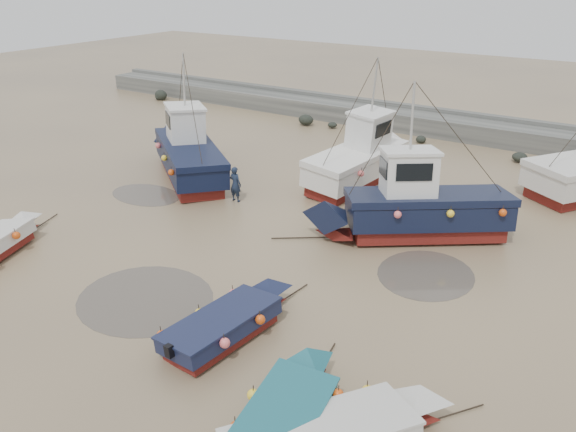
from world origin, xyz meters
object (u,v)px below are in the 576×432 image
dinghy_2 (285,413)px  cabin_boat_2 (414,206)px  person (236,201)px  cabin_boat_0 (186,151)px  dinghy_1 (231,320)px  cabin_boat_1 (362,156)px

dinghy_2 → cabin_boat_2: (-1.37, 11.58, 0.81)m
cabin_boat_2 → person: size_ratio=5.02×
dinghy_2 → cabin_boat_0: bearing=129.7°
dinghy_2 → person: dinghy_2 is taller
dinghy_1 → cabin_boat_0: bearing=144.0°
cabin_boat_1 → person: cabin_boat_1 is taller
dinghy_1 → cabin_boat_0: cabin_boat_0 is taller
cabin_boat_1 → dinghy_2: bearing=-63.7°
dinghy_2 → dinghy_1: bearing=136.6°
cabin_boat_0 → cabin_boat_2: (12.68, -0.63, 0.02)m
dinghy_1 → dinghy_2: same height
dinghy_2 → cabin_boat_1: (-5.96, 16.31, 0.81)m
dinghy_2 → cabin_boat_0: size_ratio=0.66×
dinghy_2 → cabin_boat_2: cabin_boat_2 is taller
cabin_boat_0 → dinghy_1: bearing=-95.2°
person → cabin_boat_1: bearing=-122.7°
dinghy_1 → cabin_boat_0: size_ratio=0.68×
dinghy_2 → cabin_boat_2: 11.68m
dinghy_2 → cabin_boat_0: (-14.05, 12.21, 0.78)m
cabin_boat_2 → cabin_boat_0: bearing=51.9°
dinghy_1 → person: bearing=133.8°
dinghy_2 → cabin_boat_1: cabin_boat_1 is taller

